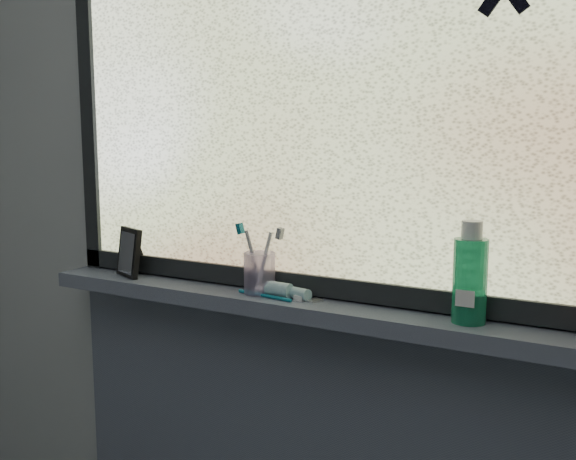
{
  "coord_description": "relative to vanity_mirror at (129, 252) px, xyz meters",
  "views": [
    {
      "loc": [
        0.68,
        -0.11,
        1.41
      ],
      "look_at": [
        0.02,
        1.05,
        1.22
      ],
      "focal_mm": 40.0,
      "sensor_mm": 36.0,
      "label": 1
    }
  ],
  "objects": [
    {
      "name": "toothbrush_cup",
      "position": [
        0.43,
        0.01,
        -0.02
      ],
      "size": [
        0.09,
        0.09,
        0.1
      ],
      "primitive_type": "cylinder",
      "rotation": [
        0.0,
        0.0,
        -0.07
      ],
      "color": "#B7A5DB",
      "rests_on": "windowsill"
    },
    {
      "name": "frame_left",
      "position": [
        -0.18,
        0.05,
        0.44
      ],
      "size": [
        0.05,
        0.03,
        1.1
      ],
      "primitive_type": "cube",
      "color": "black",
      "rests_on": "wall_back"
    },
    {
      "name": "toothbrush_lying",
      "position": [
        0.46,
        -0.02,
        -0.06
      ],
      "size": [
        0.2,
        0.05,
        0.01
      ],
      "primitive_type": null,
      "rotation": [
        0.0,
        0.0,
        -0.14
      ],
      "color": "#0E6980",
      "rests_on": "windowsill"
    },
    {
      "name": "windowsill",
      "position": [
        0.59,
        0.0,
        -0.09
      ],
      "size": [
        1.62,
        0.14,
        0.04
      ],
      "primitive_type": "cube",
      "color": "#4F566A",
      "rests_on": "wall_back"
    },
    {
      "name": "window_pane",
      "position": [
        0.59,
        0.05,
        0.44
      ],
      "size": [
        1.5,
        0.01,
        1.0
      ],
      "primitive_type": "cube",
      "color": "silver",
      "rests_on": "wall_back"
    },
    {
      "name": "wall_back",
      "position": [
        0.59,
        0.08,
        0.16
      ],
      "size": [
        3.0,
        0.01,
        2.5
      ],
      "primitive_type": "cube",
      "color": "#9EA3A8",
      "rests_on": "ground"
    },
    {
      "name": "mouthwash_bottle",
      "position": [
        0.96,
        0.01,
        0.04
      ],
      "size": [
        0.09,
        0.09,
        0.18
      ],
      "primitive_type": "cylinder",
      "rotation": [
        0.0,
        0.0,
        -0.37
      ],
      "color": "#1FA26B",
      "rests_on": "windowsill"
    },
    {
      "name": "vanity_mirror",
      "position": [
        0.0,
        0.0,
        0.0
      ],
      "size": [
        0.12,
        0.09,
        0.14
      ],
      "primitive_type": "cube",
      "rotation": [
        0.0,
        0.0,
        -0.39
      ],
      "color": "black",
      "rests_on": "windowsill"
    },
    {
      "name": "frame_bottom",
      "position": [
        0.59,
        0.05,
        -0.04
      ],
      "size": [
        1.6,
        0.03,
        0.05
      ],
      "primitive_type": "cube",
      "color": "black",
      "rests_on": "windowsill"
    },
    {
      "name": "toothpaste_tube",
      "position": [
        0.51,
        0.0,
        -0.05
      ],
      "size": [
        0.22,
        0.07,
        0.04
      ],
      "primitive_type": null,
      "rotation": [
        0.0,
        0.0,
        -0.14
      ],
      "color": "white",
      "rests_on": "windowsill"
    }
  ]
}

